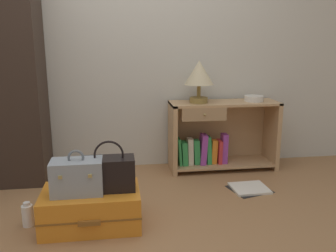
{
  "coord_description": "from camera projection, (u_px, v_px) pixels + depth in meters",
  "views": [
    {
      "loc": [
        -0.1,
        -2.05,
        1.23
      ],
      "look_at": [
        0.31,
        0.81,
        0.55
      ],
      "focal_mm": 38.82,
      "sensor_mm": 36.0,
      "label": 1
    }
  ],
  "objects": [
    {
      "name": "open_book_on_floor",
      "position": [
        249.0,
        188.0,
        3.08
      ],
      "size": [
        0.38,
        0.36,
        0.02
      ],
      "color": "white",
      "rests_on": "ground_plane"
    },
    {
      "name": "ground_plane",
      "position": [
        138.0,
        242.0,
        2.27
      ],
      "size": [
        9.0,
        9.0,
        0.0
      ],
      "primitive_type": "plane",
      "color": "#9E7047"
    },
    {
      "name": "bowl",
      "position": [
        254.0,
        99.0,
        3.47
      ],
      "size": [
        0.18,
        0.18,
        0.05
      ],
      "primitive_type": "cylinder",
      "color": "silver",
      "rests_on": "bookshelf"
    },
    {
      "name": "train_case",
      "position": [
        77.0,
        177.0,
        2.36
      ],
      "size": [
        0.33,
        0.2,
        0.3
      ],
      "color": "#8E99A3",
      "rests_on": "suitcase_large"
    },
    {
      "name": "suitcase_large",
      "position": [
        91.0,
        208.0,
        2.46
      ],
      "size": [
        0.66,
        0.43,
        0.25
      ],
      "color": "orange",
      "rests_on": "ground_plane"
    },
    {
      "name": "bottle",
      "position": [
        28.0,
        215.0,
        2.46
      ],
      "size": [
        0.07,
        0.07,
        0.17
      ],
      "color": "white",
      "rests_on": "ground_plane"
    },
    {
      "name": "bookshelf",
      "position": [
        218.0,
        136.0,
        3.53
      ],
      "size": [
        1.03,
        0.37,
        0.66
      ],
      "color": "tan",
      "rests_on": "ground_plane"
    },
    {
      "name": "handbag",
      "position": [
        110.0,
        173.0,
        2.42
      ],
      "size": [
        0.34,
        0.17,
        0.34
      ],
      "color": "black",
      "rests_on": "suitcase_large"
    },
    {
      "name": "table_lamp",
      "position": [
        199.0,
        75.0,
        3.34
      ],
      "size": [
        0.27,
        0.27,
        0.39
      ],
      "color": "olive",
      "rests_on": "bookshelf"
    },
    {
      "name": "back_wall",
      "position": [
        125.0,
        33.0,
        3.42
      ],
      "size": [
        6.4,
        0.1,
        2.6
      ],
      "primitive_type": "cube",
      "color": "beige",
      "rests_on": "ground_plane"
    }
  ]
}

